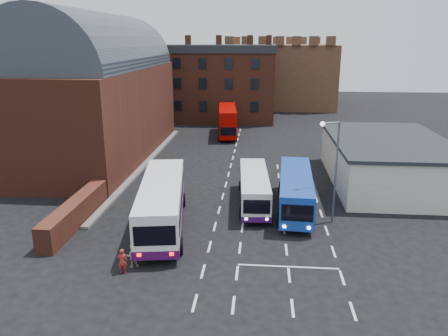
# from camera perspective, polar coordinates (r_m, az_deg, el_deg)

# --- Properties ---
(ground) EXTENTS (180.00, 180.00, 0.00)m
(ground) POSITION_cam_1_polar(r_m,az_deg,el_deg) (29.78, -1.72, -9.54)
(ground) COLOR black
(railway_station) EXTENTS (12.00, 28.00, 16.00)m
(railway_station) POSITION_cam_1_polar(r_m,az_deg,el_deg) (51.41, -16.60, 9.75)
(railway_station) COLOR #602B1E
(railway_station) RESTS_ON ground
(forecourt_wall) EXTENTS (1.20, 10.00, 1.80)m
(forecourt_wall) POSITION_cam_1_polar(r_m,az_deg,el_deg) (33.83, -18.82, -5.52)
(forecourt_wall) COLOR #602B1E
(forecourt_wall) RESTS_ON ground
(cream_building) EXTENTS (10.40, 16.40, 4.25)m
(cream_building) POSITION_cam_1_polar(r_m,az_deg,el_deg) (43.63, 20.52, 0.94)
(cream_building) COLOR beige
(cream_building) RESTS_ON ground
(brick_terrace) EXTENTS (22.00, 10.00, 11.00)m
(brick_terrace) POSITION_cam_1_polar(r_m,az_deg,el_deg) (73.54, -2.23, 10.56)
(brick_terrace) COLOR brown
(brick_terrace) RESTS_ON ground
(castle_keep) EXTENTS (22.00, 22.00, 12.00)m
(castle_keep) POSITION_cam_1_polar(r_m,az_deg,el_deg) (92.88, 6.89, 12.00)
(castle_keep) COLOR brown
(castle_keep) RESTS_ON ground
(bus_white_outbound) EXTENTS (4.65, 12.56, 3.35)m
(bus_white_outbound) POSITION_cam_1_polar(r_m,az_deg,el_deg) (31.57, -8.11, -4.25)
(bus_white_outbound) COLOR white
(bus_white_outbound) RESTS_ON ground
(bus_white_inbound) EXTENTS (2.85, 9.68, 2.61)m
(bus_white_inbound) POSITION_cam_1_polar(r_m,az_deg,el_deg) (35.63, 3.96, -2.42)
(bus_white_inbound) COLOR silver
(bus_white_inbound) RESTS_ON ground
(bus_blue) EXTENTS (3.09, 10.77, 2.91)m
(bus_blue) POSITION_cam_1_polar(r_m,az_deg,el_deg) (34.90, 9.33, -2.71)
(bus_blue) COLOR #1439A4
(bus_blue) RESTS_ON ground
(bus_red_double) EXTENTS (3.27, 10.22, 4.02)m
(bus_red_double) POSITION_cam_1_polar(r_m,az_deg,el_deg) (61.23, 0.45, 6.20)
(bus_red_double) COLOR #A60400
(bus_red_double) RESTS_ON ground
(street_lamp) EXTENTS (1.47, 0.73, 7.63)m
(street_lamp) POSITION_cam_1_polar(r_m,az_deg,el_deg) (32.03, 14.07, 0.67)
(street_lamp) COLOR #5B5D61
(street_lamp) RESTS_ON ground
(pedestrian_red) EXTENTS (0.63, 0.48, 1.55)m
(pedestrian_red) POSITION_cam_1_polar(r_m,az_deg,el_deg) (26.37, -13.13, -11.76)
(pedestrian_red) COLOR maroon
(pedestrian_red) RESTS_ON ground
(pedestrian_beige) EXTENTS (0.85, 0.76, 1.44)m
(pedestrian_beige) POSITION_cam_1_polar(r_m,az_deg,el_deg) (26.97, -11.89, -11.13)
(pedestrian_beige) COLOR #C9B793
(pedestrian_beige) RESTS_ON ground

